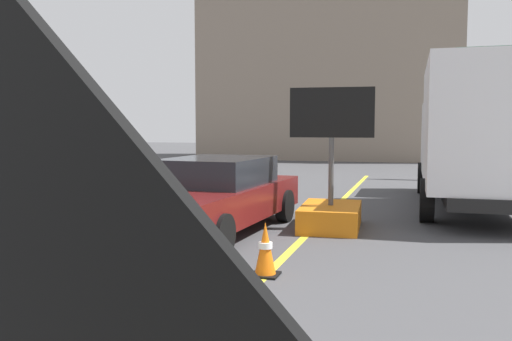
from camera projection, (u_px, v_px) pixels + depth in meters
The scene contains 7 objects.
arrow_board_trailer at pixel (331, 204), 10.45m from camera, with size 1.60×1.86×2.70m.
box_truck at pixel (476, 133), 12.69m from camera, with size 2.54×7.70×3.32m.
pickup_car at pixel (213, 195), 10.01m from camera, with size 2.28×4.95×1.38m.
highway_guide_sign at pixel (512, 85), 19.22m from camera, with size 2.79×0.18×5.00m.
far_building_block at pixel (330, 68), 32.60m from camera, with size 14.88×6.15×10.87m, color gray.
traffic_cone_mid_lane at pixel (233, 306), 4.84m from camera, with size 0.36×0.36×0.76m.
traffic_cone_far_lane at pixel (265, 249), 7.14m from camera, with size 0.36×0.36×0.72m.
Camera 1 is at (1.89, 2.36, 1.98)m, focal length 38.12 mm.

